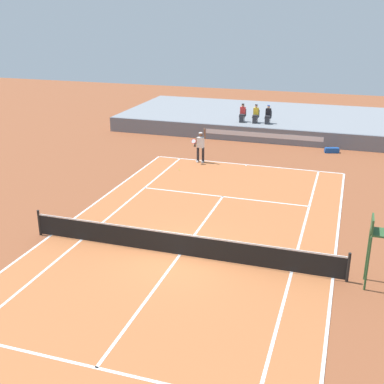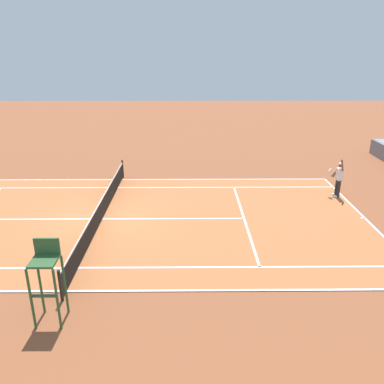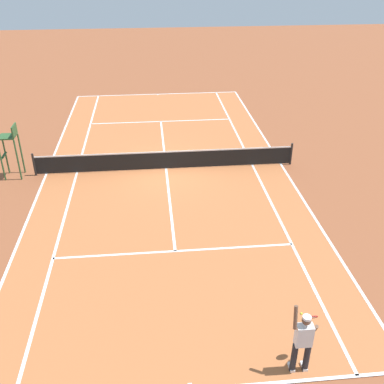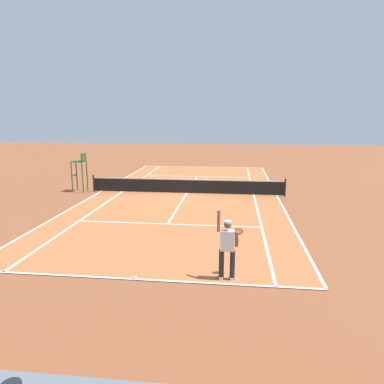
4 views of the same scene
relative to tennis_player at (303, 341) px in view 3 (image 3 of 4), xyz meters
The scene contains 6 objects.
ground_plane 11.91m from the tennis_player, 76.74° to the right, with size 80.00×80.00×0.00m, color brown.
court 11.91m from the tennis_player, 76.74° to the right, with size 11.08×23.88×0.03m.
net 11.88m from the tennis_player, 76.74° to the right, with size 11.98×0.10×1.07m.
tennis_player is the anchor object (origin of this frame).
tennis_ball 2.18m from the tennis_player, 109.99° to the right, with size 0.07×0.07×0.07m, color #D1E533.
umpire_chair 14.97m from the tennis_player, 50.57° to the right, with size 0.77×0.77×2.44m.
Camera 3 is at (0.65, 18.81, 9.29)m, focal length 41.87 mm.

